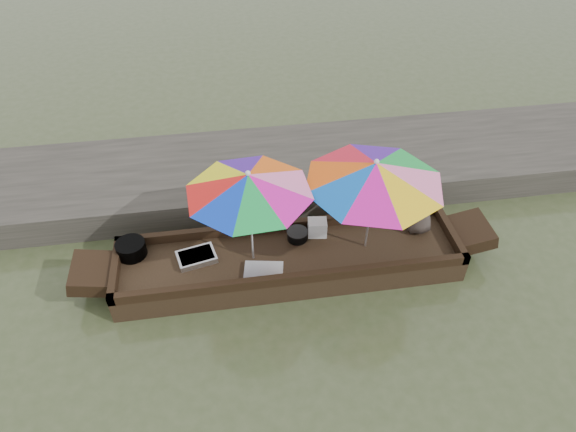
{
  "coord_description": "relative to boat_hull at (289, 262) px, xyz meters",
  "views": [
    {
      "loc": [
        -0.81,
        -5.2,
        5.7
      ],
      "look_at": [
        0.0,
        0.1,
        1.0
      ],
      "focal_mm": 32.0,
      "sensor_mm": 36.0,
      "label": 1
    }
  ],
  "objects": [
    {
      "name": "dock",
      "position": [
        0.0,
        2.2,
        0.08
      ],
      "size": [
        22.0,
        2.2,
        0.5
      ],
      "primitive_type": "cube",
      "color": "#2D2B26",
      "rests_on": "ground"
    },
    {
      "name": "umbrella_stern",
      "position": [
        1.14,
        0.0,
        0.95
      ],
      "size": [
        2.09,
        2.09,
        1.55
      ],
      "primitive_type": null,
      "rotation": [
        0.0,
        0.0,
        0.09
      ],
      "color": "green",
      "rests_on": "boat_hull"
    },
    {
      "name": "tray_scallop",
      "position": [
        -0.41,
        -0.33,
        0.21
      ],
      "size": [
        0.6,
        0.46,
        0.06
      ],
      "primitive_type": "cube",
      "rotation": [
        0.0,
        0.0,
        -0.18
      ],
      "color": "silver",
      "rests_on": "boat_hull"
    },
    {
      "name": "cooking_pot",
      "position": [
        -2.26,
        0.34,
        0.29
      ],
      "size": [
        0.43,
        0.43,
        0.23
      ],
      "primitive_type": "cylinder",
      "color": "black",
      "rests_on": "boat_hull"
    },
    {
      "name": "charcoal_grill",
      "position": [
        0.17,
        0.3,
        0.25
      ],
      "size": [
        0.3,
        0.3,
        0.14
      ],
      "primitive_type": "cylinder",
      "color": "black",
      "rests_on": "boat_hull"
    },
    {
      "name": "boat_hull",
      "position": [
        0.0,
        0.0,
        0.0
      ],
      "size": [
        5.02,
        1.2,
        0.35
      ],
      "primitive_type": "cube",
      "color": "black",
      "rests_on": "water"
    },
    {
      "name": "water",
      "position": [
        0.0,
        0.0,
        -0.17
      ],
      "size": [
        80.0,
        80.0,
        0.0
      ],
      "primitive_type": "plane",
      "color": "#3A4525",
      "rests_on": "ground"
    },
    {
      "name": "tray_crayfish",
      "position": [
        -1.33,
        0.1,
        0.22
      ],
      "size": [
        0.61,
        0.49,
        0.09
      ],
      "primitive_type": "cube",
      "rotation": [
        0.0,
        0.0,
        0.23
      ],
      "color": "silver",
      "rests_on": "boat_hull"
    },
    {
      "name": "umbrella_bow",
      "position": [
        -0.52,
        0.0,
        0.95
      ],
      "size": [
        2.16,
        2.16,
        1.55
      ],
      "primitive_type": null,
      "rotation": [
        0.0,
        0.0,
        -0.33
      ],
      "color": "pink",
      "rests_on": "boat_hull"
    },
    {
      "name": "vendor",
      "position": [
        2.02,
        0.22,
        0.7
      ],
      "size": [
        0.52,
        0.35,
        1.04
      ],
      "primitive_type": "imported",
      "rotation": [
        0.0,
        0.0,
        3.17
      ],
      "color": "#3C332D",
      "rests_on": "boat_hull"
    },
    {
      "name": "supply_bag",
      "position": [
        0.49,
        0.36,
        0.3
      ],
      "size": [
        0.31,
        0.25,
        0.26
      ],
      "primitive_type": "cube",
      "rotation": [
        0.0,
        0.0,
        -0.13
      ],
      "color": "silver",
      "rests_on": "boat_hull"
    }
  ]
}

